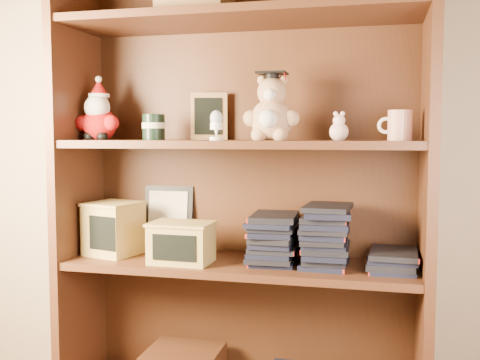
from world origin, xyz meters
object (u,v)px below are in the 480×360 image
object	(u,v)px
bookcase	(243,191)
treats_box	(114,228)
grad_teddy_bear	(272,114)
teacher_mug	(399,125)

from	to	relation	value
bookcase	treats_box	bearing A→B (deg)	-173.50
grad_teddy_bear	teacher_mug	xyz separation A→B (m)	(0.39, 0.01, -0.04)
grad_teddy_bear	teacher_mug	size ratio (longest dim) A/B	2.14
teacher_mug	bookcase	bearing A→B (deg)	174.23
teacher_mug	treats_box	size ratio (longest dim) A/B	0.51
grad_teddy_bear	bookcase	bearing A→B (deg)	152.00
grad_teddy_bear	treats_box	size ratio (longest dim) A/B	1.08
bookcase	teacher_mug	bearing A→B (deg)	-5.77
bookcase	treats_box	distance (m)	0.47
bookcase	teacher_mug	distance (m)	0.55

